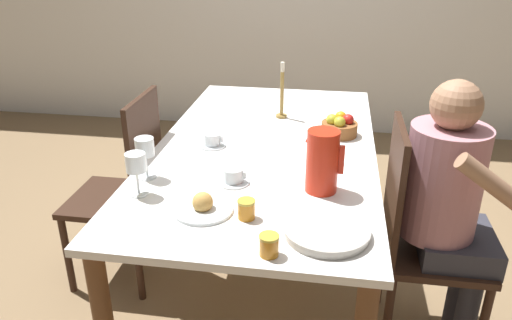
# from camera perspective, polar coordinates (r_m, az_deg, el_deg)

# --- Properties ---
(ground_plane) EXTENTS (20.00, 20.00, 0.00)m
(ground_plane) POSITION_cam_1_polar(r_m,az_deg,el_deg) (2.73, 0.97, -13.25)
(ground_plane) COLOR #7F6647
(dining_table) EXTENTS (1.01, 1.88, 0.76)m
(dining_table) POSITION_cam_1_polar(r_m,az_deg,el_deg) (2.38, 1.09, -0.33)
(dining_table) COLOR white
(dining_table) RESTS_ON ground_plane
(chair_person_side) EXTENTS (0.42, 0.42, 0.99)m
(chair_person_side) POSITION_cam_1_polar(r_m,az_deg,el_deg) (2.21, 17.98, -8.16)
(chair_person_side) COLOR #331E14
(chair_person_side) RESTS_ON ground_plane
(chair_opposite) EXTENTS (0.42, 0.42, 0.99)m
(chair_opposite) POSITION_cam_1_polar(r_m,az_deg,el_deg) (2.56, -14.60, -3.09)
(chair_opposite) COLOR #331E14
(chair_opposite) RESTS_ON ground_plane
(person_seated) EXTENTS (0.39, 0.41, 1.19)m
(person_seated) POSITION_cam_1_polar(r_m,az_deg,el_deg) (2.12, 21.22, -4.20)
(person_seated) COLOR #33333D
(person_seated) RESTS_ON ground_plane
(red_pitcher) EXTENTS (0.15, 0.12, 0.24)m
(red_pitcher) POSITION_cam_1_polar(r_m,az_deg,el_deg) (1.89, 7.59, -0.12)
(red_pitcher) COLOR red
(red_pitcher) RESTS_ON dining_table
(wine_glass_water) EXTENTS (0.08, 0.08, 0.17)m
(wine_glass_water) POSITION_cam_1_polar(r_m,az_deg,el_deg) (2.02, -12.59, 1.25)
(wine_glass_water) COLOR white
(wine_glass_water) RESTS_ON dining_table
(wine_glass_juice) EXTENTS (0.08, 0.08, 0.17)m
(wine_glass_juice) POSITION_cam_1_polar(r_m,az_deg,el_deg) (1.90, -13.56, -0.56)
(wine_glass_juice) COLOR white
(wine_glass_juice) RESTS_ON dining_table
(teacup_near_person) EXTENTS (0.13, 0.13, 0.06)m
(teacup_near_person) POSITION_cam_1_polar(r_m,az_deg,el_deg) (1.98, -2.61, -1.95)
(teacup_near_person) COLOR silver
(teacup_near_person) RESTS_ON dining_table
(teacup_across) EXTENTS (0.13, 0.13, 0.06)m
(teacup_across) POSITION_cam_1_polar(r_m,az_deg,el_deg) (2.33, -5.03, 2.20)
(teacup_across) COLOR silver
(teacup_across) RESTS_ON dining_table
(serving_tray) EXTENTS (0.29, 0.29, 0.03)m
(serving_tray) POSITION_cam_1_polar(r_m,az_deg,el_deg) (1.67, 8.08, -8.05)
(serving_tray) COLOR #B7B2A8
(serving_tray) RESTS_ON dining_table
(bread_plate) EXTENTS (0.22, 0.22, 0.07)m
(bread_plate) POSITION_cam_1_polar(r_m,az_deg,el_deg) (1.79, -6.09, -5.30)
(bread_plate) COLOR silver
(bread_plate) RESTS_ON dining_table
(jam_jar_amber) EXTENTS (0.06, 0.06, 0.07)m
(jam_jar_amber) POSITION_cam_1_polar(r_m,az_deg,el_deg) (1.73, -1.10, -5.56)
(jam_jar_amber) COLOR #C67A1E
(jam_jar_amber) RESTS_ON dining_table
(jam_jar_red) EXTENTS (0.06, 0.06, 0.07)m
(jam_jar_red) POSITION_cam_1_polar(r_m,az_deg,el_deg) (1.54, 1.50, -9.61)
(jam_jar_red) COLOR #C67A1E
(jam_jar_red) RESTS_ON dining_table
(fruit_bowl) EXTENTS (0.17, 0.17, 0.11)m
(fruit_bowl) POSITION_cam_1_polar(r_m,az_deg,el_deg) (2.47, 9.52, 3.80)
(fruit_bowl) COLOR brown
(fruit_bowl) RESTS_ON dining_table
(candlestick_tall) EXTENTS (0.06, 0.06, 0.30)m
(candlestick_tall) POSITION_cam_1_polar(r_m,az_deg,el_deg) (2.67, 2.98, 7.24)
(candlestick_tall) COLOR olive
(candlestick_tall) RESTS_ON dining_table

